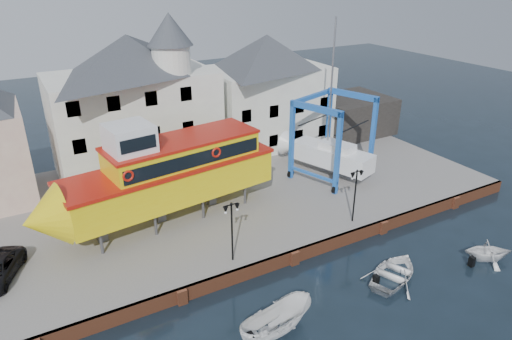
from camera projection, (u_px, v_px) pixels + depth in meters
ground at (294, 264)px, 30.82m from camera, size 140.00×140.00×0.00m
hardstanding at (223, 193)px, 39.36m from camera, size 44.00×22.00×1.00m
quay_wall at (293, 257)px, 30.70m from camera, size 44.00×0.47×1.00m
building_white_main at (135, 103)px, 40.24m from camera, size 14.00×8.30×14.00m
building_white_right at (266, 90)px, 47.23m from camera, size 12.00×8.00×11.20m
shed_dark at (351, 114)px, 51.59m from camera, size 8.00×7.00×4.00m
lamp_post_left at (232, 217)px, 28.27m from camera, size 1.12×0.32×4.20m
lamp_post_right at (356, 183)px, 32.74m from camera, size 1.12×0.32×4.20m
tour_boat at (157, 176)px, 32.58m from camera, size 18.48×6.63×7.87m
travel_lift at (324, 149)px, 41.10m from camera, size 7.66×9.35×13.73m
motorboat_a at (276, 333)px, 25.01m from camera, size 4.92×2.38×1.83m
motorboat_b at (394, 278)px, 29.47m from camera, size 5.62×4.89×0.97m
motorboat_c at (486, 260)px, 31.27m from camera, size 4.05×3.90×1.64m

